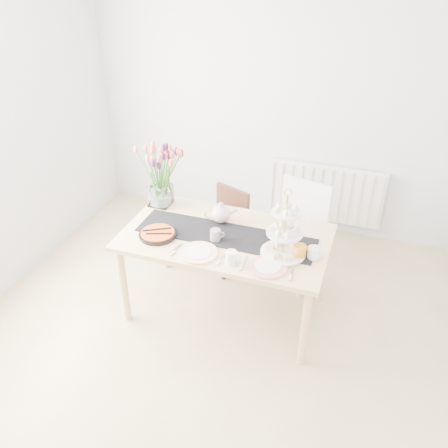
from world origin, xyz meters
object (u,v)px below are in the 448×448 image
(mug_white, at_px, (231,258))
(cream_jug, at_px, (314,253))
(mug_grey, at_px, (215,235))
(plate_right, at_px, (268,267))
(chair_brown, at_px, (226,222))
(chair_white, at_px, (298,225))
(tulip_vase, at_px, (158,167))
(tart_tin, at_px, (158,234))
(mug_orange, at_px, (300,252))
(dining_table, at_px, (226,244))
(teapot, at_px, (221,214))
(radiator, at_px, (324,193))
(plate_left, at_px, (198,253))
(cake_stand, at_px, (284,238))

(mug_white, bearing_deg, cream_jug, 10.13)
(mug_grey, relative_size, plate_right, 0.34)
(chair_brown, relative_size, chair_white, 0.81)
(tulip_vase, height_order, cream_jug, tulip_vase)
(chair_white, xyz_separation_m, tart_tin, (-0.94, -0.85, 0.23))
(chair_white, xyz_separation_m, tulip_vase, (-1.14, -0.39, 0.56))
(tart_tin, bearing_deg, cream_jug, 4.97)
(mug_white, bearing_deg, mug_orange, 11.84)
(dining_table, relative_size, tart_tin, 5.51)
(tulip_vase, relative_size, teapot, 2.49)
(tart_tin, bearing_deg, mug_orange, 3.95)
(teapot, height_order, mug_grey, teapot)
(teapot, bearing_deg, chair_white, 21.28)
(mug_orange, bearing_deg, chair_white, 45.83)
(radiator, distance_m, tulip_vase, 1.87)
(radiator, height_order, tart_tin, tart_tin)
(chair_brown, xyz_separation_m, plate_left, (0.12, -0.97, 0.33))
(tulip_vase, bearing_deg, plate_left, -44.92)
(radiator, bearing_deg, mug_orange, -88.41)
(radiator, bearing_deg, chair_brown, -132.80)
(chair_brown, relative_size, cream_jug, 8.36)
(tulip_vase, bearing_deg, chair_white, 18.76)
(chair_white, distance_m, cake_stand, 0.85)
(mug_grey, bearing_deg, cream_jug, -25.77)
(tulip_vase, bearing_deg, cake_stand, -18.17)
(cake_stand, bearing_deg, teapot, 154.86)
(mug_white, xyz_separation_m, plate_left, (-0.26, 0.03, -0.04))
(dining_table, relative_size, chair_brown, 2.13)
(mug_white, distance_m, mug_orange, 0.50)
(chair_brown, bearing_deg, teapot, -54.07)
(chair_brown, xyz_separation_m, cream_jug, (0.92, -0.75, 0.36))
(mug_grey, xyz_separation_m, mug_orange, (0.65, -0.01, 0.01))
(tulip_vase, xyz_separation_m, mug_orange, (1.29, -0.39, -0.30))
(dining_table, distance_m, plate_left, 0.33)
(mug_white, height_order, plate_left, mug_white)
(chair_white, relative_size, mug_orange, 8.85)
(cake_stand, distance_m, mug_orange, 0.15)
(tulip_vase, relative_size, plate_right, 2.31)
(tart_tin, distance_m, plate_right, 0.91)
(dining_table, xyz_separation_m, mug_white, (0.15, -0.33, 0.13))
(dining_table, bearing_deg, chair_white, 56.14)
(mug_orange, bearing_deg, mug_white, 151.67)
(chair_white, xyz_separation_m, plate_left, (-0.56, -0.97, 0.22))
(tart_tin, bearing_deg, plate_left, -16.78)
(dining_table, relative_size, cake_stand, 3.29)
(teapot, xyz_separation_m, plate_left, (-0.01, -0.47, -0.07))
(dining_table, relative_size, teapot, 6.20)
(chair_brown, xyz_separation_m, teapot, (0.13, -0.50, 0.40))
(mug_grey, bearing_deg, tulip_vase, 122.61)
(cream_jug, bearing_deg, chair_white, 98.72)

